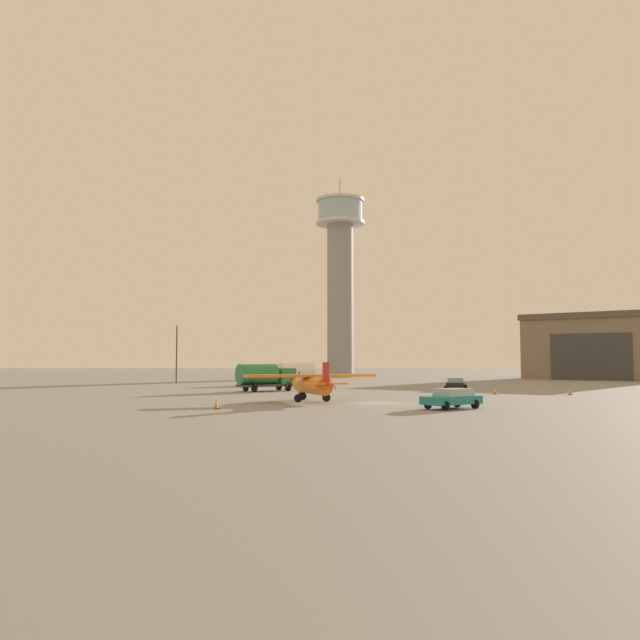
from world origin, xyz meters
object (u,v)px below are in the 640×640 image
traffic_cone_near_right (570,391)px  traffic_cone_mid_apron (216,404)px  traffic_cone_near_left (495,391)px  car_teal (452,398)px  control_tower (340,270)px  truck_fuel_tanker_white (289,372)px  airplane_orange (312,383)px  light_post_west (177,348)px  truck_fuel_tanker_green (265,376)px  car_black (456,383)px

traffic_cone_near_right → traffic_cone_mid_apron: bearing=-149.9°
traffic_cone_near_left → car_teal: bearing=-112.7°
car_teal → traffic_cone_near_right: car_teal is taller
traffic_cone_near_left → control_tower: bearing=103.2°
truck_fuel_tanker_white → car_teal: bearing=86.5°
control_tower → airplane_orange: bearing=-92.7°
airplane_orange → light_post_west: bearing=8.3°
light_post_west → traffic_cone_near_right: (44.98, -30.18, -4.73)m
truck_fuel_tanker_white → traffic_cone_near_right: truck_fuel_tanker_white is taller
car_teal → traffic_cone_mid_apron: 16.04m
airplane_orange → car_teal: airplane_orange is taller
truck_fuel_tanker_green → traffic_cone_near_right: truck_fuel_tanker_green is taller
car_teal → light_post_west: bearing=-91.7°
control_tower → traffic_cone_mid_apron: (-9.70, -78.83, -20.36)m
traffic_cone_near_left → traffic_cone_near_right: (6.82, -1.16, 0.02)m
light_post_west → car_teal: bearing=-57.3°
airplane_orange → truck_fuel_tanker_green: 17.83m
control_tower → light_post_west: bearing=-127.9°
control_tower → traffic_cone_near_right: size_ratio=57.60×
truck_fuel_tanker_green → traffic_cone_mid_apron: size_ratio=8.71×
car_black → truck_fuel_tanker_green: bearing=-68.7°
control_tower → truck_fuel_tanker_green: control_tower is taller
light_post_west → traffic_cone_near_right: bearing=-33.9°
control_tower → traffic_cone_near_right: bearing=-71.2°
airplane_orange → traffic_cone_near_left: (17.44, 11.50, -1.16)m
airplane_orange → traffic_cone_mid_apron: (-6.28, -7.35, -1.11)m
car_black → traffic_cone_near_left: (2.14, -8.23, -0.43)m
traffic_cone_near_left → traffic_cone_mid_apron: size_ratio=0.87×
truck_fuel_tanker_white → traffic_cone_mid_apron: size_ratio=9.72×
truck_fuel_tanker_white → light_post_west: (-16.69, 5.84, 3.35)m
car_teal → car_black: same height
airplane_orange → car_teal: bearing=-144.3°
truck_fuel_tanker_green → light_post_west: light_post_west is taller
truck_fuel_tanker_white → car_teal: (13.78, -41.62, -0.97)m
car_black → car_teal: bearing=2.0°
truck_fuel_tanker_white → car_black: size_ratio=1.45×
light_post_west → traffic_cone_mid_apron: light_post_west is taller
airplane_orange → traffic_cone_mid_apron: 9.73m
traffic_cone_near_left → airplane_orange: bearing=-146.6°
control_tower → truck_fuel_tanker_white: control_tower is taller
truck_fuel_tanker_green → truck_fuel_tanker_white: 17.79m
truck_fuel_tanker_white → traffic_cone_near_right: bearing=117.5°
traffic_cone_mid_apron → light_post_west: bearing=106.8°
traffic_cone_mid_apron → traffic_cone_near_left: bearing=38.5°
truck_fuel_tanker_white → light_post_west: bearing=-41.1°
control_tower → light_post_west: size_ratio=4.56×
car_teal → car_black: size_ratio=0.92×
truck_fuel_tanker_white → airplane_orange: bearing=74.8°
truck_fuel_tanker_white → traffic_cone_near_right: 37.35m
control_tower → traffic_cone_near_left: control_tower is taller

